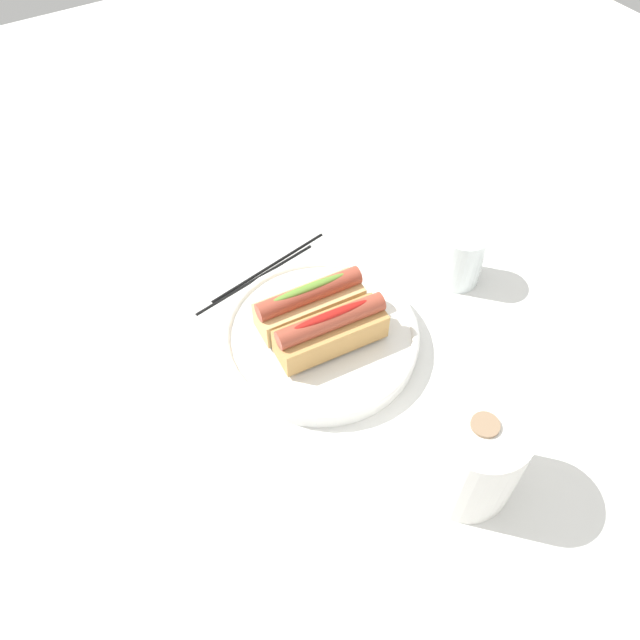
# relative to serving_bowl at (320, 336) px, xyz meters

# --- Properties ---
(ground_plane) EXTENTS (2.40, 2.40, 0.00)m
(ground_plane) POSITION_rel_serving_bowl_xyz_m (0.01, 0.00, -0.02)
(ground_plane) COLOR white
(serving_bowl) EXTENTS (0.27, 0.27, 0.03)m
(serving_bowl) POSITION_rel_serving_bowl_xyz_m (0.00, 0.00, 0.00)
(serving_bowl) COLOR white
(serving_bowl) RESTS_ON ground_plane
(hotdog_front) EXTENTS (0.15, 0.06, 0.06)m
(hotdog_front) POSITION_rel_serving_bowl_xyz_m (-0.00, -0.03, 0.04)
(hotdog_front) COLOR #DBB270
(hotdog_front) RESTS_ON serving_bowl
(hotdog_back) EXTENTS (0.15, 0.06, 0.06)m
(hotdog_back) POSITION_rel_serving_bowl_xyz_m (0.00, 0.03, 0.04)
(hotdog_back) COLOR tan
(hotdog_back) RESTS_ON serving_bowl
(water_glass) EXTENTS (0.07, 0.07, 0.09)m
(water_glass) POSITION_rel_serving_bowl_xyz_m (-0.24, 0.00, 0.03)
(water_glass) COLOR white
(water_glass) RESTS_ON ground_plane
(paper_towel_roll) EXTENTS (0.11, 0.11, 0.13)m
(paper_towel_roll) POSITION_rel_serving_bowl_xyz_m (-0.04, 0.27, 0.05)
(paper_towel_roll) COLOR white
(paper_towel_roll) RESTS_ON ground_plane
(chopstick_near) EXTENTS (0.22, 0.04, 0.01)m
(chopstick_near) POSITION_rel_serving_bowl_xyz_m (0.02, -0.16, -0.01)
(chopstick_near) COLOR black
(chopstick_near) RESTS_ON ground_plane
(chopstick_far) EXTENTS (0.22, 0.04, 0.01)m
(chopstick_far) POSITION_rel_serving_bowl_xyz_m (-0.01, -0.17, -0.01)
(chopstick_far) COLOR black
(chopstick_far) RESTS_ON ground_plane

